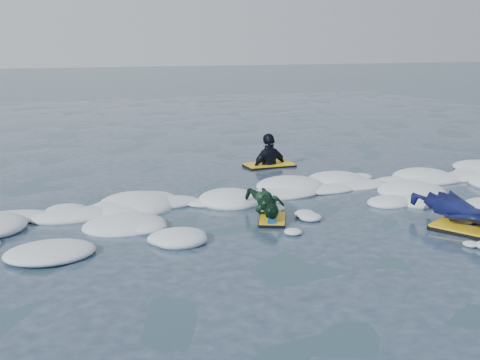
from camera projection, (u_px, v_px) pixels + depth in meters
The scene contains 5 objects.
ground at pixel (288, 223), 8.92m from camera, with size 120.00×120.00×0.00m, color #19333E.
foam_band at pixel (261, 206), 9.86m from camera, with size 12.00×3.10×0.30m, color white, non-canonical shape.
prone_woman_unit at pixel (466, 214), 8.56m from camera, with size 1.12×1.84×0.47m.
prone_child_unit at pixel (267, 205), 9.14m from camera, with size 0.73×1.18×0.41m.
waiting_rider_unit at pixel (269, 170), 12.93m from camera, with size 1.06×0.60×1.59m.
Camera 1 is at (-3.77, -7.71, 2.62)m, focal length 45.00 mm.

